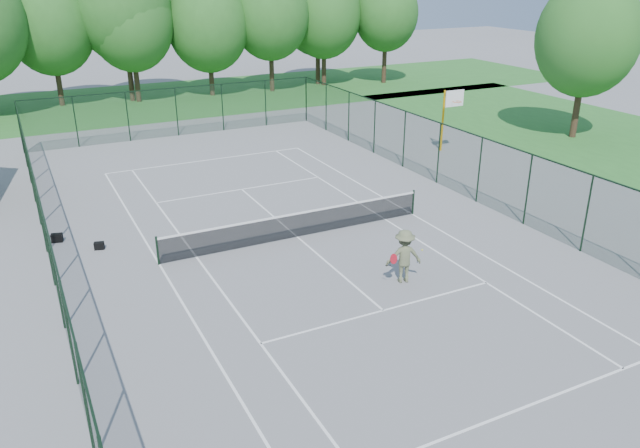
{
  "coord_description": "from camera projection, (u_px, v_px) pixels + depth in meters",
  "views": [
    {
      "loc": [
        -9.38,
        -20.64,
        9.95
      ],
      "look_at": [
        0.0,
        -2.0,
        1.3
      ],
      "focal_mm": 35.0,
      "sensor_mm": 36.0,
      "label": 1
    }
  ],
  "objects": [
    {
      "name": "tennis_net",
      "position": [
        297.0,
        224.0,
        24.52
      ],
      "size": [
        11.08,
        0.08,
        1.1
      ],
      "color": "black",
      "rests_on": "ground"
    },
    {
      "name": "basketball_goal",
      "position": [
        449.0,
        108.0,
        34.96
      ],
      "size": [
        1.2,
        1.43,
        3.65
      ],
      "color": "#CE9106",
      "rests_on": "ground"
    },
    {
      "name": "sports_bag_a",
      "position": [
        57.0,
        238.0,
        24.25
      ],
      "size": [
        0.47,
        0.35,
        0.34
      ],
      "primitive_type": "cube",
      "rotation": [
        0.0,
        0.0,
        -0.25
      ],
      "color": "black",
      "rests_on": "ground"
    },
    {
      "name": "ground",
      "position": [
        297.0,
        237.0,
        24.74
      ],
      "size": [
        140.0,
        140.0,
        0.0
      ],
      "primitive_type": "plane",
      "color": "gray",
      "rests_on": "ground"
    },
    {
      "name": "tree_side",
      "position": [
        588.0,
        38.0,
        36.94
      ],
      "size": [
        6.04,
        6.04,
        9.57
      ],
      "color": "#402C1E",
      "rests_on": "ground"
    },
    {
      "name": "fence_enclosure",
      "position": [
        297.0,
        200.0,
        24.15
      ],
      "size": [
        18.05,
        36.05,
        3.02
      ],
      "color": "#15331D",
      "rests_on": "ground"
    },
    {
      "name": "grass_side",
      "position": [
        627.0,
        142.0,
        38.01
      ],
      "size": [
        14.0,
        40.0,
        0.01
      ],
      "primitive_type": "cube",
      "color": "#31792D",
      "rests_on": "ground"
    },
    {
      "name": "grass_far",
      "position": [
        139.0,
        101.0,
        49.5
      ],
      "size": [
        80.0,
        16.0,
        0.01
      ],
      "primitive_type": "cube",
      "color": "#31792D",
      "rests_on": "ground"
    },
    {
      "name": "sports_bag_b",
      "position": [
        99.0,
        246.0,
        23.63
      ],
      "size": [
        0.41,
        0.31,
        0.28
      ],
      "primitive_type": "cube",
      "rotation": [
        0.0,
        0.0,
        -0.27
      ],
      "color": "black",
      "rests_on": "ground"
    },
    {
      "name": "tennis_player",
      "position": [
        404.0,
        256.0,
        20.93
      ],
      "size": [
        1.93,
        1.02,
        1.88
      ],
      "color": "#606746",
      "rests_on": "ground"
    },
    {
      "name": "tree_line_far",
      "position": [
        130.0,
        23.0,
        47.2
      ],
      "size": [
        39.4,
        6.4,
        9.7
      ],
      "color": "#402C1E",
      "rests_on": "ground"
    },
    {
      "name": "court_lines",
      "position": [
        297.0,
        237.0,
        24.74
      ],
      "size": [
        11.05,
        23.85,
        0.01
      ],
      "color": "white",
      "rests_on": "ground"
    }
  ]
}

